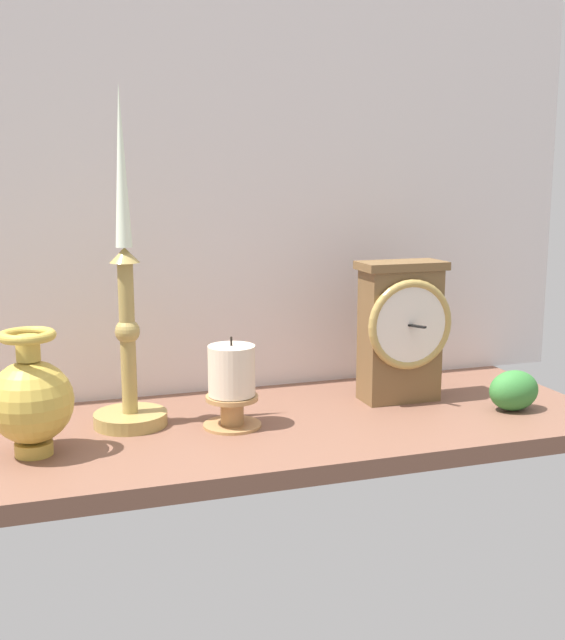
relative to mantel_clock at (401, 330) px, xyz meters
The scene contains 7 objects.
ground_plane 27.51cm from the mantel_clock, behind, with size 100.00×36.00×2.40cm, color brown.
back_wall 36.06cm from the mantel_clock, 148.40° to the left, with size 120.00×2.00×65.00cm, color silver.
mantel_clock is the anchor object (origin of this frame).
candlestick_tall_left 39.92cm from the mantel_clock, behind, with size 9.86×9.86×44.68cm.
brass_vase_bulbous 53.01cm from the mantel_clock, behind, with size 10.07×10.07×15.31cm.
pillar_candle_front 27.69cm from the mantel_clock, behind, with size 7.83×7.83×12.30cm.
ivy_sprig 18.12cm from the mantel_clock, 36.16° to the right, with size 7.44×5.21×5.84cm.
Camera 1 is at (-27.81, -98.45, 33.38)cm, focal length 44.01 mm.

